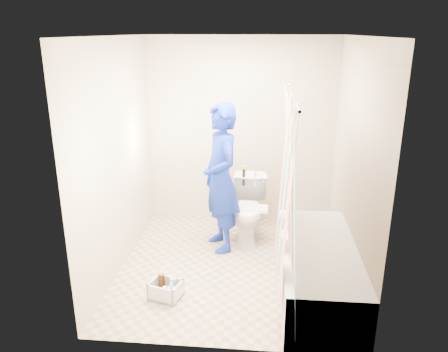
# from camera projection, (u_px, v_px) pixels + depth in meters

# --- Properties ---
(floor) EXTENTS (2.60, 2.60, 0.00)m
(floor) POSITION_uv_depth(u_px,v_px,m) (233.00, 266.00, 4.77)
(floor) COLOR tan
(floor) RESTS_ON ground
(ceiling) EXTENTS (2.40, 2.60, 0.02)m
(ceiling) POSITION_uv_depth(u_px,v_px,m) (235.00, 36.00, 4.00)
(ceiling) COLOR white
(ceiling) RESTS_ON wall_back
(wall_back) EXTENTS (2.40, 0.02, 2.40)m
(wall_back) POSITION_uv_depth(u_px,v_px,m) (241.00, 132.00, 5.61)
(wall_back) COLOR #B3AC8A
(wall_back) RESTS_ON ground
(wall_front) EXTENTS (2.40, 0.02, 2.40)m
(wall_front) POSITION_uv_depth(u_px,v_px,m) (221.00, 212.00, 3.16)
(wall_front) COLOR #B3AC8A
(wall_front) RESTS_ON ground
(wall_left) EXTENTS (0.02, 2.60, 2.40)m
(wall_left) POSITION_uv_depth(u_px,v_px,m) (117.00, 158.00, 4.49)
(wall_left) COLOR #B3AC8A
(wall_left) RESTS_ON ground
(wall_right) EXTENTS (0.02, 2.60, 2.40)m
(wall_right) POSITION_uv_depth(u_px,v_px,m) (355.00, 164.00, 4.28)
(wall_right) COLOR #B3AC8A
(wall_right) RESTS_ON ground
(bathtub) EXTENTS (0.70, 1.75, 0.50)m
(bathtub) POSITION_uv_depth(u_px,v_px,m) (318.00, 268.00, 4.21)
(bathtub) COLOR white
(bathtub) RESTS_ON ground
(curtain_rod) EXTENTS (0.02, 1.90, 0.02)m
(curtain_rod) POSITION_uv_depth(u_px,v_px,m) (292.00, 92.00, 3.70)
(curtain_rod) COLOR silver
(curtain_rod) RESTS_ON wall_back
(shower_curtain) EXTENTS (0.06, 1.75, 1.80)m
(shower_curtain) POSITION_uv_depth(u_px,v_px,m) (287.00, 194.00, 4.00)
(shower_curtain) COLOR white
(shower_curtain) RESTS_ON curtain_rod
(toilet) EXTENTS (0.44, 0.75, 0.76)m
(toilet) POSITION_uv_depth(u_px,v_px,m) (249.00, 209.00, 5.31)
(toilet) COLOR white
(toilet) RESTS_ON ground
(tank_lid) EXTENTS (0.47, 0.21, 0.04)m
(tank_lid) POSITION_uv_depth(u_px,v_px,m) (248.00, 208.00, 5.17)
(tank_lid) COLOR white
(tank_lid) RESTS_ON toilet
(tank_internals) EXTENTS (0.19, 0.06, 0.25)m
(tank_internals) POSITION_uv_depth(u_px,v_px,m) (247.00, 176.00, 5.38)
(tank_internals) COLOR black
(tank_internals) RESTS_ON toilet
(plumber) EXTENTS (0.64, 0.74, 1.71)m
(plumber) POSITION_uv_depth(u_px,v_px,m) (221.00, 179.00, 4.93)
(plumber) COLOR #1035A4
(plumber) RESTS_ON ground
(cleaning_caddy) EXTENTS (0.34, 0.30, 0.22)m
(cleaning_caddy) POSITION_uv_depth(u_px,v_px,m) (167.00, 291.00, 4.18)
(cleaning_caddy) COLOR silver
(cleaning_caddy) RESTS_ON ground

